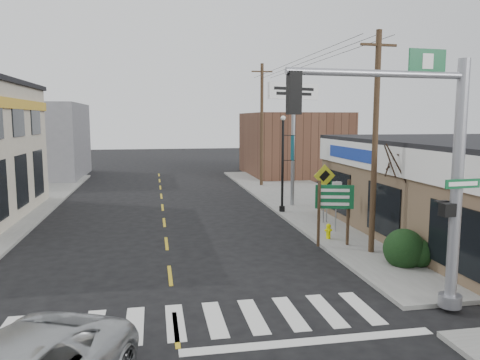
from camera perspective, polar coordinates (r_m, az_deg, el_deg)
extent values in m
plane|color=black|center=(12.01, -7.81, -17.58)|extent=(140.00, 140.00, 0.00)
cube|color=slate|center=(26.15, 10.88, -3.71)|extent=(6.00, 38.00, 0.13)
cube|color=gold|center=(19.55, -8.95, -7.65)|extent=(0.12, 56.00, 0.01)
cube|color=silver|center=(12.37, -7.90, -16.78)|extent=(11.00, 2.20, 0.01)
cube|color=brown|center=(42.79, 6.43, 4.37)|extent=(8.00, 10.00, 5.60)
cube|color=slate|center=(44.20, -24.40, 4.37)|extent=(9.00, 10.00, 6.40)
cylinder|color=gray|center=(13.21, 24.92, -0.74)|extent=(0.30, 0.30, 6.43)
cylinder|color=gray|center=(11.93, 16.19, 12.27)|extent=(4.71, 0.17, 0.17)
cube|color=black|center=(11.11, 5.93, 10.41)|extent=(0.30, 0.24, 0.96)
cube|color=#0F532B|center=(13.02, 25.51, -0.41)|extent=(1.02, 0.04, 0.24)
cube|color=#0F532B|center=(12.58, 21.63, 13.25)|extent=(1.02, 0.05, 0.59)
cube|color=black|center=(13.12, 24.02, -3.35)|extent=(0.34, 0.28, 0.34)
cube|color=#44311F|center=(18.39, 9.58, -4.06)|extent=(0.09, 0.09, 2.60)
cube|color=#44311F|center=(18.83, 13.04, -3.88)|extent=(0.09, 0.09, 2.60)
cube|color=#094610|center=(18.43, 11.45, -2.03)|extent=(1.48, 0.05, 0.93)
cylinder|color=#E8E800|center=(19.87, 10.72, -6.31)|extent=(0.18, 0.18, 0.51)
sphere|color=#E8E800|center=(19.80, 10.74, -5.52)|extent=(0.20, 0.20, 0.20)
cylinder|color=gray|center=(22.63, 10.18, -1.94)|extent=(0.06, 0.06, 2.57)
cube|color=gold|center=(22.47, 10.26, 0.51)|extent=(1.09, 0.03, 1.09)
cylinder|color=black|center=(24.95, 5.21, 1.74)|extent=(0.13, 0.13, 4.93)
sphere|color=silver|center=(24.83, 5.28, 7.52)|extent=(0.27, 0.27, 0.27)
cube|color=#0A434F|center=(25.02, 6.39, 3.92)|extent=(0.02, 0.52, 1.33)
cylinder|color=gray|center=(26.80, 6.49, 4.61)|extent=(0.21, 0.21, 7.25)
cube|color=white|center=(26.81, 6.58, 10.71)|extent=(3.41, 0.18, 0.91)
cylinder|color=black|center=(18.79, 18.94, -3.29)|extent=(0.20, 0.20, 3.13)
ellipsoid|color=#18371C|center=(17.06, 19.37, -7.96)|extent=(1.40, 1.40, 1.05)
ellipsoid|color=black|center=(22.85, 18.80, -4.41)|extent=(1.06, 1.06, 0.80)
cylinder|color=#462A22|center=(17.74, 16.13, 4.24)|extent=(0.21, 0.21, 8.07)
cube|color=#462A22|center=(17.91, 16.55, 15.52)|extent=(1.40, 0.09, 0.09)
cylinder|color=#412A20|center=(34.88, 2.67, 6.69)|extent=(0.23, 0.23, 8.96)
cube|color=#412A20|center=(35.04, 2.71, 13.07)|extent=(1.56, 0.10, 0.10)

